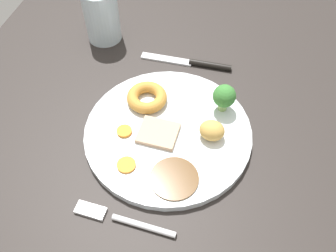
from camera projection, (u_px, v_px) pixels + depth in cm
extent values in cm
cube|color=#2B2623|center=(155.00, 158.00, 59.11)|extent=(120.00, 84.00, 3.60)
cylinder|color=white|center=(168.00, 132.00, 59.30)|extent=(28.25, 28.25, 1.40)
cylinder|color=#563819|center=(174.00, 178.00, 52.89)|extent=(7.52, 7.52, 0.30)
cube|color=tan|center=(158.00, 133.00, 57.82)|extent=(5.83, 6.64, 0.80)
torus|color=#C68938|center=(147.00, 97.00, 61.85)|extent=(7.17, 7.17, 2.04)
ellipsoid|color=tan|center=(212.00, 130.00, 56.64)|extent=(4.15, 4.57, 3.19)
cylinder|color=orange|center=(126.00, 165.00, 54.27)|extent=(2.98, 2.98, 0.41)
cylinder|color=orange|center=(124.00, 131.00, 58.22)|extent=(2.53, 2.53, 0.50)
cylinder|color=#8CB766|center=(223.00, 105.00, 60.89)|extent=(1.57, 1.57, 1.84)
sphere|color=#387A33|center=(224.00, 96.00, 59.05)|extent=(3.98, 3.98, 3.98)
cylinder|color=silver|center=(144.00, 226.00, 49.46)|extent=(1.52, 9.54, 0.90)
cube|color=silver|center=(91.00, 211.00, 51.04)|extent=(2.29, 4.62, 0.60)
cylinder|color=black|center=(210.00, 65.00, 69.66)|extent=(1.30, 8.51, 1.20)
cube|color=silver|center=(166.00, 59.00, 71.27)|extent=(1.82, 10.52, 0.40)
cylinder|color=silver|center=(102.00, 15.00, 71.53)|extent=(7.23, 7.23, 11.12)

